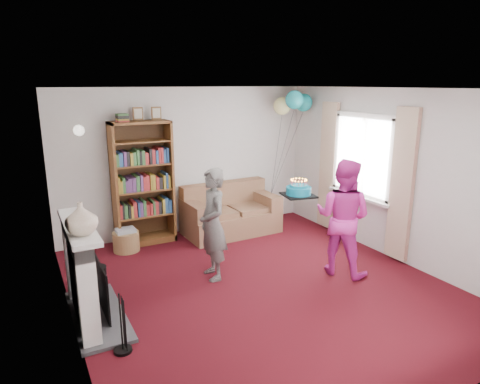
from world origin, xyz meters
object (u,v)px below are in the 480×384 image
person_magenta (343,217)px  person_striped (213,224)px  sofa (229,214)px  birthday_cake (299,191)px  bookcase (142,184)px

person_magenta → person_striped: bearing=38.3°
sofa → birthday_cake: (0.02, -2.01, 0.87)m
person_magenta → birthday_cake: person_magenta is taller
bookcase → person_striped: size_ratio=1.46×
sofa → birthday_cake: birthday_cake is taller
birthday_cake → person_striped: bearing=155.1°
sofa → person_magenta: size_ratio=1.01×
birthday_cake → sofa: bearing=90.5°
person_striped → person_magenta: size_ratio=0.94×
person_striped → person_magenta: 1.76m
bookcase → person_magenta: (2.07, -2.45, -0.17)m
bookcase → birthday_cake: (1.47, -2.24, 0.22)m
sofa → bookcase: bearing=168.9°
bookcase → person_striped: bearing=-75.8°
bookcase → birthday_cake: bookcase is taller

